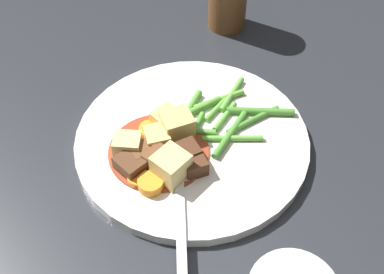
% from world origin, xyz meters
% --- Properties ---
extents(ground_plane, '(3.00, 3.00, 0.00)m').
position_xyz_m(ground_plane, '(0.00, 0.00, 0.00)').
color(ground_plane, '#26282D').
extents(dinner_plate, '(0.28, 0.28, 0.01)m').
position_xyz_m(dinner_plate, '(0.00, 0.00, 0.01)').
color(dinner_plate, white).
rests_on(dinner_plate, ground_plane).
extents(stew_sauce, '(0.12, 0.12, 0.00)m').
position_xyz_m(stew_sauce, '(0.04, 0.01, 0.01)').
color(stew_sauce, '#93381E').
rests_on(stew_sauce, dinner_plate).
extents(carrot_slice_0, '(0.03, 0.03, 0.01)m').
position_xyz_m(carrot_slice_0, '(0.08, 0.04, 0.02)').
color(carrot_slice_0, orange).
rests_on(carrot_slice_0, dinner_plate).
extents(carrot_slice_1, '(0.03, 0.03, 0.01)m').
position_xyz_m(carrot_slice_1, '(0.07, 0.05, 0.02)').
color(carrot_slice_1, orange).
rests_on(carrot_slice_1, dinner_plate).
extents(carrot_slice_2, '(0.04, 0.04, 0.01)m').
position_xyz_m(carrot_slice_2, '(0.03, -0.01, 0.02)').
color(carrot_slice_2, orange).
rests_on(carrot_slice_2, dinner_plate).
extents(carrot_slice_3, '(0.04, 0.04, 0.01)m').
position_xyz_m(carrot_slice_3, '(0.04, -0.02, 0.02)').
color(carrot_slice_3, orange).
rests_on(carrot_slice_3, dinner_plate).
extents(potato_chunk_0, '(0.04, 0.04, 0.03)m').
position_xyz_m(potato_chunk_0, '(0.02, -0.02, 0.03)').
color(potato_chunk_0, '#DBBC6B').
rests_on(potato_chunk_0, dinner_plate).
extents(potato_chunk_1, '(0.04, 0.03, 0.03)m').
position_xyz_m(potato_chunk_1, '(0.02, -0.01, 0.03)').
color(potato_chunk_1, '#DBBC6B').
rests_on(potato_chunk_1, dinner_plate).
extents(potato_chunk_2, '(0.05, 0.05, 0.03)m').
position_xyz_m(potato_chunk_2, '(0.04, 0.05, 0.03)').
color(potato_chunk_2, '#E5CC7A').
rests_on(potato_chunk_2, dinner_plate).
extents(potato_chunk_3, '(0.04, 0.04, 0.03)m').
position_xyz_m(potato_chunk_3, '(0.08, 0.00, 0.03)').
color(potato_chunk_3, '#E5CC7A').
rests_on(potato_chunk_3, dinner_plate).
extents(potato_chunk_4, '(0.03, 0.03, 0.02)m').
position_xyz_m(potato_chunk_4, '(0.04, -0.00, 0.03)').
color(potato_chunk_4, '#DBBC6B').
rests_on(potato_chunk_4, dinner_plate).
extents(meat_chunk_0, '(0.04, 0.04, 0.02)m').
position_xyz_m(meat_chunk_0, '(0.08, 0.03, 0.02)').
color(meat_chunk_0, '#56331E').
rests_on(meat_chunk_0, dinner_plate).
extents(meat_chunk_1, '(0.03, 0.03, 0.02)m').
position_xyz_m(meat_chunk_1, '(0.01, 0.05, 0.02)').
color(meat_chunk_1, '#4C2B19').
rests_on(meat_chunk_1, dinner_plate).
extents(meat_chunk_2, '(0.03, 0.03, 0.02)m').
position_xyz_m(meat_chunk_2, '(0.01, 0.03, 0.02)').
color(meat_chunk_2, '#4C2B19').
rests_on(meat_chunk_2, dinner_plate).
extents(meat_chunk_3, '(0.03, 0.03, 0.02)m').
position_xyz_m(meat_chunk_3, '(0.06, 0.01, 0.02)').
color(meat_chunk_3, brown).
rests_on(meat_chunk_3, dinner_plate).
extents(meat_chunk_4, '(0.04, 0.04, 0.02)m').
position_xyz_m(meat_chunk_4, '(0.05, 0.03, 0.02)').
color(meat_chunk_4, brown).
rests_on(meat_chunk_4, dinner_plate).
extents(green_bean_0, '(0.05, 0.05, 0.01)m').
position_xyz_m(green_bean_0, '(-0.07, -0.05, 0.02)').
color(green_bean_0, '#66AD42').
rests_on(green_bean_0, dinner_plate).
extents(green_bean_1, '(0.05, 0.06, 0.01)m').
position_xyz_m(green_bean_1, '(-0.01, -0.04, 0.02)').
color(green_bean_1, '#599E38').
rests_on(green_bean_1, dinner_plate).
extents(green_bean_2, '(0.08, 0.04, 0.01)m').
position_xyz_m(green_bean_2, '(-0.09, -0.01, 0.02)').
color(green_bean_2, '#4C8E33').
rests_on(green_bean_2, dinner_plate).
extents(green_bean_3, '(0.06, 0.06, 0.01)m').
position_xyz_m(green_bean_3, '(-0.04, 0.01, 0.02)').
color(green_bean_3, '#4C8E33').
rests_on(green_bean_3, dinner_plate).
extents(green_bean_4, '(0.08, 0.03, 0.01)m').
position_xyz_m(green_bean_4, '(-0.08, -0.00, 0.02)').
color(green_bean_4, '#4C8E33').
rests_on(green_bean_4, dinner_plate).
extents(green_bean_5, '(0.06, 0.03, 0.01)m').
position_xyz_m(green_bean_5, '(0.00, -0.01, 0.02)').
color(green_bean_5, '#599E38').
rests_on(green_bean_5, dinner_plate).
extents(green_bean_6, '(0.07, 0.02, 0.01)m').
position_xyz_m(green_bean_6, '(-0.05, -0.05, 0.02)').
color(green_bean_6, '#66AD42').
rests_on(green_bean_6, dinner_plate).
extents(green_bean_7, '(0.07, 0.03, 0.01)m').
position_xyz_m(green_bean_7, '(-0.04, 0.02, 0.02)').
color(green_bean_7, '#66AD42').
rests_on(green_bean_7, dinner_plate).
extents(green_bean_8, '(0.05, 0.04, 0.01)m').
position_xyz_m(green_bean_8, '(-0.04, -0.03, 0.02)').
color(green_bean_8, '#66AD42').
rests_on(green_bean_8, dinner_plate).
extents(green_bean_9, '(0.05, 0.02, 0.01)m').
position_xyz_m(green_bean_9, '(-0.03, -0.04, 0.02)').
color(green_bean_9, '#599E38').
rests_on(green_bean_9, dinner_plate).
extents(green_bean_10, '(0.05, 0.06, 0.01)m').
position_xyz_m(green_bean_10, '(0.00, 0.00, 0.02)').
color(green_bean_10, '#599E38').
rests_on(green_bean_10, dinner_plate).
extents(green_bean_11, '(0.04, 0.04, 0.01)m').
position_xyz_m(green_bean_11, '(-0.05, -0.02, 0.02)').
color(green_bean_11, '#66AD42').
rests_on(green_bean_11, dinner_plate).
extents(fork, '(0.06, 0.17, 0.00)m').
position_xyz_m(fork, '(0.04, 0.08, 0.02)').
color(fork, silver).
rests_on(fork, dinner_plate).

